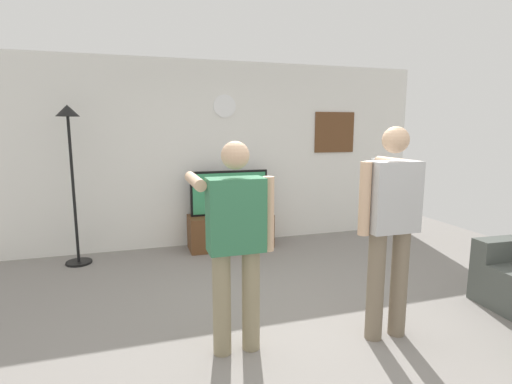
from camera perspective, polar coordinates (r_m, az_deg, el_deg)
name	(u,v)px	position (r m, az deg, el deg)	size (l,w,h in m)	color
ground_plane	(296,337)	(3.53, 5.84, -20.27)	(8.40, 8.40, 0.00)	gray
back_wall	(220,154)	(5.91, -5.21, 5.51)	(6.40, 0.10, 2.70)	silver
tv_stand	(231,231)	(5.77, -3.73, -5.70)	(1.21, 0.49, 0.49)	brown
television	(229,193)	(5.69, -3.90, -0.08)	(1.13, 0.07, 0.64)	black
wall_clock	(225,106)	(5.86, -4.60, 12.38)	(0.33, 0.33, 0.03)	white
framed_picture	(334,132)	(6.49, 11.34, 8.53)	(0.68, 0.04, 0.64)	brown
floor_lamp	(70,152)	(5.39, -25.43, 5.27)	(0.32, 0.32, 2.02)	black
person_standing_nearer_lamp	(235,236)	(2.98, -3.02, -6.38)	(0.60, 0.78, 1.65)	gray
person_standing_nearer_couch	(390,221)	(3.36, 18.95, -3.96)	(0.59, 0.78, 1.75)	#7A6B56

